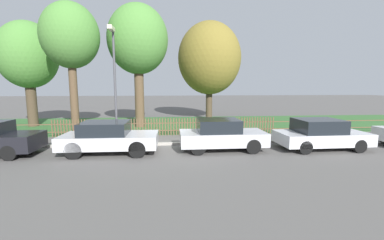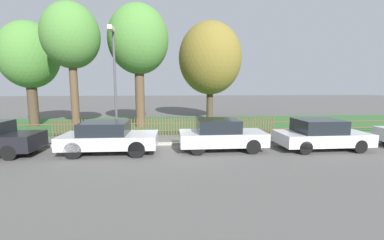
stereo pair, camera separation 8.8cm
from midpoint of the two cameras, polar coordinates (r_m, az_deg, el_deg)
ground_plane at (r=12.48m, az=-5.50°, el=-5.64°), size 120.00×120.00×0.00m
kerb_stone at (r=12.56m, az=-5.50°, el=-5.26°), size 41.76×0.20×0.12m
grass_strip at (r=19.17m, az=-5.27°, el=-0.91°), size 41.76×8.50×0.01m
park_fence at (r=14.91m, az=-5.41°, el=-1.50°), size 41.76×0.05×0.99m
parked_car_navy_estate at (r=11.47m, az=-17.82°, el=-3.60°), size 4.00×1.89×1.35m
parked_car_red_compact at (r=11.47m, az=6.67°, el=-3.24°), size 3.76×1.71×1.39m
parked_car_white_van at (r=12.98m, az=26.84°, el=-2.86°), size 3.96×1.88×1.37m
covered_motorcycle at (r=13.78m, az=6.01°, el=-1.75°), size 1.89×0.78×1.00m
tree_nearest_kerb at (r=21.30m, az=-32.39°, el=11.92°), size 3.94×3.94×7.20m
tree_behind_motorcycle at (r=17.39m, az=-25.17°, el=16.35°), size 3.33×3.33×7.69m
tree_mid_park at (r=18.33m, az=-11.68°, el=16.88°), size 4.02×4.02×8.24m
tree_far_left at (r=21.63m, az=4.16°, el=13.47°), size 5.13×5.13×8.02m
street_lamp at (r=12.99m, az=-16.72°, el=10.19°), size 0.20×0.79×5.55m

